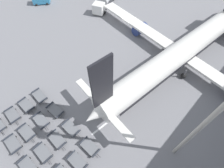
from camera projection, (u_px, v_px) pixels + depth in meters
name	position (u px, v px, depth m)	size (l,w,h in m)	color
ground_plane	(127.00, 28.00, 40.51)	(500.00, 500.00, 0.00)	gray
airplane	(186.00, 48.00, 32.34)	(43.51, 46.00, 13.07)	white
fuel_tanker_primary	(105.00, 0.00, 45.01)	(6.30, 9.92, 3.08)	white
baggage_dolly_row_near_col_b	(13.00, 144.00, 24.61)	(3.44, 1.72, 0.92)	slate
baggage_dolly_row_near_col_c	(28.00, 167.00, 22.90)	(3.43, 1.68, 0.92)	slate
baggage_dolly_row_mid_a_col_a	(13.00, 115.00, 27.19)	(3.45, 1.75, 0.92)	slate
baggage_dolly_row_mid_a_col_b	(27.00, 133.00, 25.57)	(3.43, 1.69, 0.92)	slate
baggage_dolly_row_mid_a_col_c	(43.00, 153.00, 23.92)	(3.42, 1.65, 0.92)	slate
baggage_dolly_row_mid_b_col_a	(27.00, 106.00, 28.18)	(3.43, 1.67, 0.92)	slate
baggage_dolly_row_mid_b_col_b	(41.00, 121.00, 26.66)	(3.44, 1.71, 0.92)	slate
baggage_dolly_row_mid_b_col_c	(57.00, 140.00, 24.98)	(3.43, 1.68, 0.92)	slate
baggage_dolly_row_mid_b_col_d	(78.00, 162.00, 23.26)	(3.44, 1.70, 0.92)	slate
baggage_dolly_row_far_col_a	(40.00, 96.00, 29.21)	(3.45, 1.73, 0.92)	slate
baggage_dolly_row_far_col_b	(55.00, 110.00, 27.68)	(3.45, 1.75, 0.92)	slate
baggage_dolly_row_far_col_c	(71.00, 128.00, 25.95)	(3.43, 1.69, 0.92)	slate
baggage_dolly_row_far_col_d	(90.00, 147.00, 24.38)	(3.44, 1.70, 0.92)	slate
apron_light_mast	(224.00, 105.00, 13.47)	(2.00, 0.70, 22.20)	#ADA89E
stand_guidance_stripe	(151.00, 88.00, 30.69)	(3.25, 25.74, 0.01)	white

